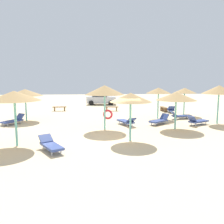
# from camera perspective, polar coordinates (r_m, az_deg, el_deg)

# --- Properties ---
(ground_plane) EXTENTS (80.00, 80.00, 0.00)m
(ground_plane) POSITION_cam_1_polar(r_m,az_deg,el_deg) (13.84, 0.97, -6.70)
(ground_plane) COLOR beige
(parasol_0) EXTENTS (2.82, 2.82, 2.65)m
(parasol_0) POSITION_cam_1_polar(r_m,az_deg,el_deg) (16.88, 15.62, 3.80)
(parasol_0) COLOR #6BC6BC
(parasol_0) RESTS_ON ground
(parasol_1) EXTENTS (2.94, 2.94, 2.70)m
(parasol_1) POSITION_cam_1_polar(r_m,az_deg,el_deg) (20.89, -20.72, 4.53)
(parasol_1) COLOR #6BC6BC
(parasol_1) RESTS_ON ground
(parasol_2) EXTENTS (2.22, 2.22, 2.78)m
(parasol_2) POSITION_cam_1_polar(r_m,az_deg,el_deg) (21.08, 11.43, 5.19)
(parasol_2) COLOR #6BC6BC
(parasol_2) RESTS_ON ground
(parasol_3) EXTENTS (2.75, 2.75, 3.13)m
(parasol_3) POSITION_cam_1_polar(r_m,az_deg,el_deg) (16.05, -1.83, 5.36)
(parasol_3) COLOR #6BC6BC
(parasol_3) RESTS_ON ground
(parasol_4) EXTENTS (2.71, 2.71, 2.95)m
(parasol_4) POSITION_cam_1_polar(r_m,az_deg,el_deg) (13.02, -23.07, 3.67)
(parasol_4) COLOR #6BC6BC
(parasol_4) RESTS_ON ground
(parasol_5) EXTENTS (2.21, 2.21, 2.69)m
(parasol_5) POSITION_cam_1_polar(r_m,az_deg,el_deg) (23.59, 17.57, 5.07)
(parasol_5) COLOR #6BC6BC
(parasol_5) RESTS_ON ground
(parasol_6) EXTENTS (2.63, 2.63, 3.06)m
(parasol_6) POSITION_cam_1_polar(r_m,az_deg,el_deg) (20.04, 25.01, 5.03)
(parasol_6) COLOR #6BC6BC
(parasol_6) RESTS_ON ground
(parasol_7) EXTENTS (2.40, 2.40, 2.78)m
(parasol_7) POSITION_cam_1_polar(r_m,az_deg,el_deg) (13.14, 4.63, 3.57)
(parasol_7) COLOR #6BC6BC
(parasol_7) RESTS_ON ground
(lounger_0) EXTENTS (1.86, 1.65, 0.78)m
(lounger_0) POSITION_cam_1_polar(r_m,az_deg,el_deg) (18.57, 11.70, -2.01)
(lounger_0) COLOR #33478C
(lounger_0) RESTS_ON ground
(lounger_1) EXTENTS (1.53, 1.93, 0.77)m
(lounger_1) POSITION_cam_1_polar(r_m,az_deg,el_deg) (19.75, -23.21, -1.90)
(lounger_1) COLOR #33478C
(lounger_1) RESTS_ON ground
(lounger_2) EXTENTS (1.95, 0.84, 0.72)m
(lounger_2) POSITION_cam_1_polar(r_m,az_deg,el_deg) (21.45, 16.57, -0.83)
(lounger_2) COLOR #33478C
(lounger_2) RESTS_ON ground
(lounger_3) EXTENTS (1.36, 1.99, 0.69)m
(lounger_3) POSITION_cam_1_polar(r_m,az_deg,el_deg) (17.85, 3.60, -2.29)
(lounger_3) COLOR #33478C
(lounger_3) RESTS_ON ground
(lounger_4) EXTENTS (1.53, 1.96, 0.68)m
(lounger_4) POSITION_cam_1_polar(r_m,az_deg,el_deg) (11.97, -14.97, -7.82)
(lounger_4) COLOR #33478C
(lounger_4) RESTS_ON ground
(lounger_5) EXTENTS (0.94, 1.95, 0.76)m
(lounger_5) POSITION_cam_1_polar(r_m,az_deg,el_deg) (25.54, 14.26, 0.67)
(lounger_5) COLOR #33478C
(lounger_5) RESTS_ON ground
(lounger_6) EXTENTS (1.95, 1.41, 0.79)m
(lounger_6) POSITION_cam_1_polar(r_m,az_deg,el_deg) (19.12, 20.42, -2.06)
(lounger_6) COLOR #33478C
(lounger_6) RESTS_ON ground
(bench_0) EXTENTS (1.51, 0.45, 0.49)m
(bench_0) POSITION_cam_1_polar(r_m,az_deg,el_deg) (26.40, -12.87, 1.01)
(bench_0) COLOR brown
(bench_0) RESTS_ON ground
(bench_1) EXTENTS (1.54, 0.62, 0.49)m
(bench_1) POSITION_cam_1_polar(r_m,az_deg,el_deg) (25.80, -0.09, 1.05)
(bench_1) COLOR brown
(bench_1) RESTS_ON ground
(bench_2) EXTENTS (0.47, 1.52, 0.49)m
(bench_2) POSITION_cam_1_polar(r_m,az_deg,el_deg) (25.95, 12.68, 0.89)
(bench_2) COLOR brown
(bench_2) RESTS_ON ground
(parked_car) EXTENTS (4.18, 2.38, 1.72)m
(parked_car) POSITION_cam_1_polar(r_m,az_deg,el_deg) (32.13, -2.70, 3.31)
(parked_car) COLOR silver
(parked_car) RESTS_ON ground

